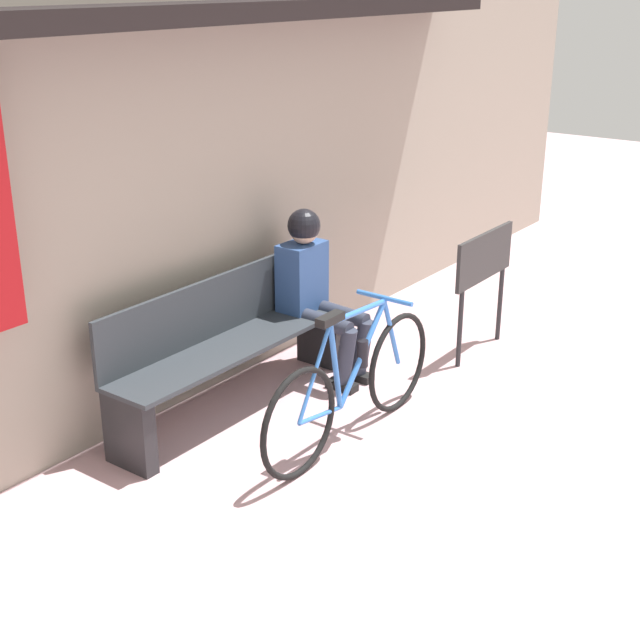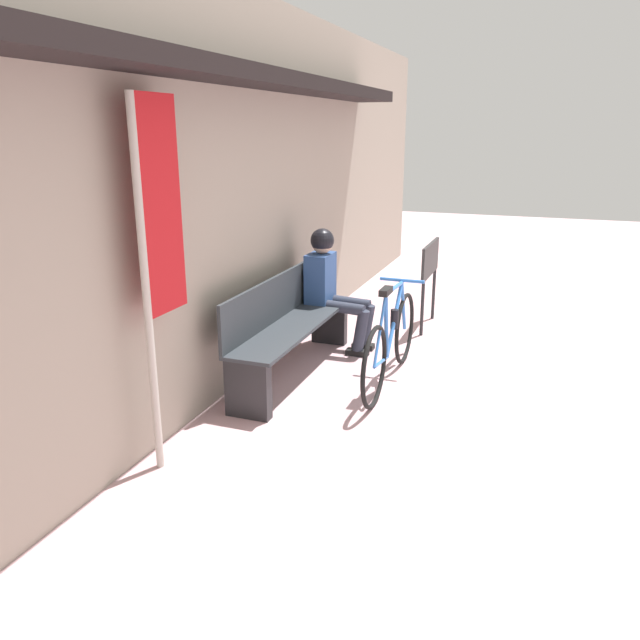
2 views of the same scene
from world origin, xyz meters
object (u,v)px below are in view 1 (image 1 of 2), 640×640
(bicycle, at_px, (352,385))
(park_bench_near, at_px, (228,348))
(person_seated, at_px, (315,282))
(signboard, at_px, (484,265))

(bicycle, bearing_deg, park_bench_near, 97.37)
(park_bench_near, height_order, bicycle, bicycle)
(park_bench_near, xyz_separation_m, bicycle, (0.12, -0.90, -0.06))
(park_bench_near, height_order, person_seated, person_seated)
(person_seated, bearing_deg, park_bench_near, 170.61)
(park_bench_near, bearing_deg, person_seated, -9.39)
(park_bench_near, distance_m, signboard, 2.05)
(person_seated, relative_size, signboard, 1.28)
(bicycle, bearing_deg, person_seated, 50.07)
(person_seated, height_order, signboard, person_seated)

